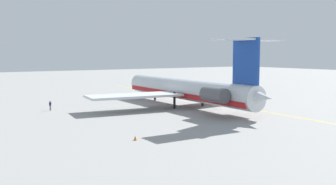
{
  "coord_description": "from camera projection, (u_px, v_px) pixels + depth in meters",
  "views": [
    {
      "loc": [
        -57.06,
        53.03,
        10.35
      ],
      "look_at": [
        3.05,
        13.57,
        3.02
      ],
      "focal_mm": 40.7,
      "sensor_mm": 36.0,
      "label": 1
    }
  ],
  "objects": [
    {
      "name": "ground",
      "position": [
        232.0,
        105.0,
        77.46
      ],
      "size": [
        344.89,
        344.89,
        0.0
      ],
      "primitive_type": "plane",
      "color": "gray"
    },
    {
      "name": "ground_crew_near_tail",
      "position": [
        50.0,
        104.0,
        69.71
      ],
      "size": [
        0.28,
        0.43,
        1.75
      ],
      "rotation": [
        0.0,
        0.0,
        0.25
      ],
      "color": "black",
      "rests_on": "ground"
    },
    {
      "name": "ground_crew_near_nose",
      "position": [
        222.0,
        90.0,
        97.47
      ],
      "size": [
        0.39,
        0.28,
        1.74
      ],
      "rotation": [
        0.0,
        0.0,
        1.01
      ],
      "color": "black",
      "rests_on": "ground"
    },
    {
      "name": "main_jetliner",
      "position": [
        189.0,
        89.0,
        73.37
      ],
      "size": [
        44.03,
        39.17,
        12.84
      ],
      "rotation": [
        0.0,
        0.0,
        -0.03
      ],
      "color": "silver",
      "rests_on": "ground"
    },
    {
      "name": "safety_cone_nose",
      "position": [
        135.0,
        138.0,
        45.65
      ],
      "size": [
        0.4,
        0.4,
        0.55
      ],
      "primitive_type": "cone",
      "color": "#EA590F",
      "rests_on": "ground"
    },
    {
      "name": "taxiway_centreline",
      "position": [
        218.0,
        103.0,
        79.47
      ],
      "size": [
        106.41,
        4.31,
        0.01
      ],
      "primitive_type": "cube",
      "rotation": [
        0.0,
        0.0,
        -0.04
      ],
      "color": "gold",
      "rests_on": "ground"
    }
  ]
}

